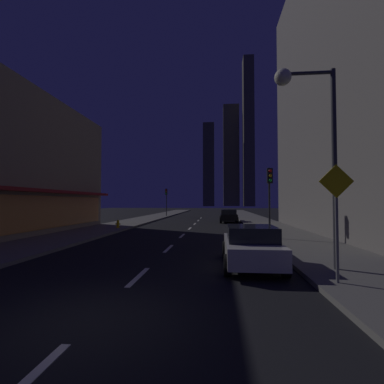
% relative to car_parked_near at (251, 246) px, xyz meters
% --- Properties ---
extents(ground_plane, '(78.00, 136.00, 0.10)m').
position_rel_car_parked_near_xyz_m(ground_plane, '(-3.60, 27.12, -0.79)').
color(ground_plane, black).
extents(sidewalk_right, '(4.00, 76.00, 0.15)m').
position_rel_car_parked_near_xyz_m(sidewalk_right, '(3.40, 27.12, -0.67)').
color(sidewalk_right, '#605E59').
rests_on(sidewalk_right, ground).
extents(sidewalk_left, '(4.00, 76.00, 0.15)m').
position_rel_car_parked_near_xyz_m(sidewalk_left, '(-10.60, 27.12, -0.67)').
color(sidewalk_left, '#605E59').
rests_on(sidewalk_left, ground).
extents(lane_marking_center, '(0.16, 38.60, 0.01)m').
position_rel_car_parked_near_xyz_m(lane_marking_center, '(-3.60, 11.32, -0.73)').
color(lane_marking_center, silver).
rests_on(lane_marking_center, ground).
extents(building_apartment_right, '(11.00, 20.00, 21.78)m').
position_rel_car_parked_near_xyz_m(building_apartment_right, '(10.90, 11.12, 10.15)').
color(building_apartment_right, slate).
rests_on(building_apartment_right, ground).
extents(skyscraper_distant_tall, '(6.03, 6.11, 45.38)m').
position_rel_car_parked_near_xyz_m(skyscraper_distant_tall, '(-6.22, 142.37, 21.95)').
color(skyscraper_distant_tall, '#474335').
rests_on(skyscraper_distant_tall, ground).
extents(skyscraper_distant_mid, '(8.87, 6.18, 57.47)m').
position_rel_car_parked_near_xyz_m(skyscraper_distant_mid, '(6.31, 149.36, 27.99)').
color(skyscraper_distant_mid, '#504C3C').
rests_on(skyscraper_distant_mid, ground).
extents(skyscraper_distant_short, '(5.50, 8.52, 78.95)m').
position_rel_car_parked_near_xyz_m(skyscraper_distant_short, '(14.95, 138.65, 38.74)').
color(skyscraper_distant_short, '#4F4B3B').
rests_on(skyscraper_distant_short, ground).
extents(car_parked_near, '(1.98, 4.24, 1.45)m').
position_rel_car_parked_near_xyz_m(car_parked_near, '(0.00, 0.00, 0.00)').
color(car_parked_near, silver).
rests_on(car_parked_near, ground).
extents(car_parked_far, '(1.98, 4.24, 1.45)m').
position_rel_car_parked_near_xyz_m(car_parked_far, '(0.00, 21.38, 0.00)').
color(car_parked_far, black).
rests_on(car_parked_far, ground).
extents(fire_hydrant_far_left, '(0.42, 0.30, 0.65)m').
position_rel_car_parked_near_xyz_m(fire_hydrant_far_left, '(-9.50, 12.58, -0.29)').
color(fire_hydrant_far_left, gold).
rests_on(fire_hydrant_far_left, sidewalk_left).
extents(traffic_light_near_right, '(0.32, 0.48, 4.20)m').
position_rel_car_parked_near_xyz_m(traffic_light_near_right, '(1.90, 6.83, 2.45)').
color(traffic_light_near_right, '#2D2D2D').
rests_on(traffic_light_near_right, sidewalk_right).
extents(traffic_light_far_left, '(0.32, 0.48, 4.20)m').
position_rel_car_parked_near_xyz_m(traffic_light_far_left, '(-9.10, 32.27, 2.45)').
color(traffic_light_far_left, '#2D2D2D').
rests_on(traffic_light_far_left, sidewalk_left).
extents(street_lamp_right, '(1.96, 0.56, 6.58)m').
position_rel_car_parked_near_xyz_m(street_lamp_right, '(1.78, -0.75, 4.33)').
color(street_lamp_right, '#38383D').
rests_on(street_lamp_right, sidewalk_right).
extents(pedestrian_crossing_sign, '(0.91, 0.08, 3.15)m').
position_rel_car_parked_near_xyz_m(pedestrian_crossing_sign, '(2.00, -2.32, 1.28)').
color(pedestrian_crossing_sign, slate).
rests_on(pedestrian_crossing_sign, sidewalk_right).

